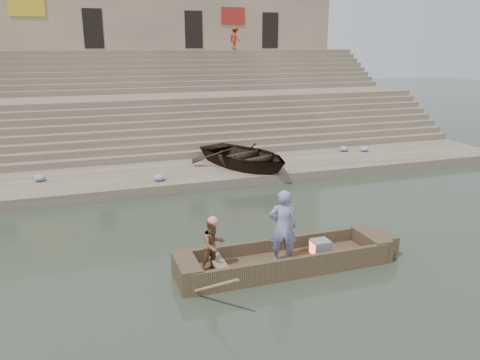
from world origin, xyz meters
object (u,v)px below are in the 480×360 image
pedestrian (235,38)px  standing_man (283,227)px  rowing_man (213,245)px  main_rowboat (285,264)px  television (320,248)px  beached_rowboat (245,156)px

pedestrian → standing_man: bearing=144.9°
standing_man → rowing_man: size_ratio=1.45×
main_rowboat → rowing_man: bearing=178.0°
standing_man → television: 1.35m
main_rowboat → standing_man: 1.08m
television → pedestrian: (5.33, 22.76, 5.58)m
standing_man → rowing_man: (-1.74, 0.16, -0.30)m
pedestrian → television: bearing=147.5°
standing_man → pedestrian: 24.24m
rowing_man → television: size_ratio=2.86×
standing_man → beached_rowboat: standing_man is taller
television → beached_rowboat: bearing=83.2°
pedestrian → rowing_man: bearing=140.8°
pedestrian → beached_rowboat: bearing=143.7°
main_rowboat → television: television is taller
rowing_man → beached_rowboat: bearing=47.0°
television → pedestrian: 24.03m
main_rowboat → pedestrian: pedestrian is taller
beached_rowboat → standing_man: bearing=-126.1°
rowing_man → beached_rowboat: rowing_man is taller
beached_rowboat → rowing_man: bearing=-136.6°
standing_man → pedestrian: pedestrian is taller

